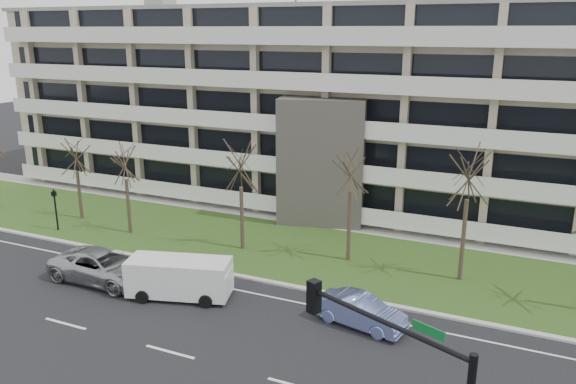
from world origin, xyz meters
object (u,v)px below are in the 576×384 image
at_px(white_van, 180,275).
at_px(pedestrian_signal, 55,205).
at_px(blue_sedan, 360,311).
at_px(silver_pickup, 104,266).

relative_size(white_van, pedestrian_signal, 1.90).
relative_size(blue_sedan, pedestrian_signal, 1.49).
bearing_deg(white_van, blue_sedan, -9.88).
relative_size(blue_sedan, white_van, 0.78).
bearing_deg(silver_pickup, blue_sedan, -85.34).
bearing_deg(silver_pickup, pedestrian_signal, 60.06).
bearing_deg(pedestrian_signal, silver_pickup, -43.57).
height_order(silver_pickup, pedestrian_signal, pedestrian_signal).
bearing_deg(blue_sedan, white_van, 107.19).
xyz_separation_m(silver_pickup, blue_sedan, (14.45, 1.06, -0.14)).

